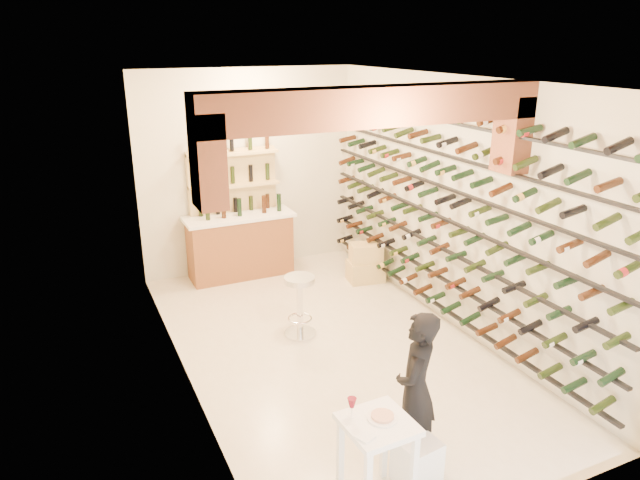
# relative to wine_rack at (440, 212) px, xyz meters

# --- Properties ---
(ground) EXTENTS (6.00, 6.00, 0.00)m
(ground) POSITION_rel_wine_rack_xyz_m (-1.53, 0.00, -1.55)
(ground) COLOR beige
(ground) RESTS_ON ground
(room_shell) EXTENTS (3.52, 6.02, 3.21)m
(room_shell) POSITION_rel_wine_rack_xyz_m (-1.53, -0.26, 0.70)
(room_shell) COLOR beige
(room_shell) RESTS_ON ground
(wine_rack) EXTENTS (0.32, 5.70, 2.56)m
(wine_rack) POSITION_rel_wine_rack_xyz_m (0.00, 0.00, 0.00)
(wine_rack) COLOR black
(wine_rack) RESTS_ON ground
(back_counter) EXTENTS (1.70, 0.62, 1.29)m
(back_counter) POSITION_rel_wine_rack_xyz_m (-1.83, 2.65, -1.02)
(back_counter) COLOR brown
(back_counter) RESTS_ON ground
(back_shelving) EXTENTS (1.40, 0.31, 2.73)m
(back_shelving) POSITION_rel_wine_rack_xyz_m (-1.83, 2.89, -0.38)
(back_shelving) COLOR tan
(back_shelving) RESTS_ON ground
(tasting_table) EXTENTS (0.55, 0.55, 0.93)m
(tasting_table) POSITION_rel_wine_rack_xyz_m (-2.30, -2.43, -0.92)
(tasting_table) COLOR white
(tasting_table) RESTS_ON ground
(white_stool) EXTENTS (0.37, 0.37, 0.41)m
(white_stool) POSITION_rel_wine_rack_xyz_m (-1.87, -2.39, -1.34)
(white_stool) COLOR white
(white_stool) RESTS_ON ground
(person) EXTENTS (0.62, 0.62, 1.45)m
(person) POSITION_rel_wine_rack_xyz_m (-1.74, -2.13, -0.82)
(person) COLOR black
(person) RESTS_ON ground
(chrome_barstool) EXTENTS (0.41, 0.41, 0.80)m
(chrome_barstool) POSITION_rel_wine_rack_xyz_m (-1.75, 0.44, -1.08)
(chrome_barstool) COLOR silver
(chrome_barstool) RESTS_ON ground
(crate_lower) EXTENTS (0.60, 0.46, 0.33)m
(crate_lower) POSITION_rel_wine_rack_xyz_m (-0.13, 1.62, -1.38)
(crate_lower) COLOR tan
(crate_lower) RESTS_ON ground
(crate_upper) EXTENTS (0.55, 0.45, 0.28)m
(crate_upper) POSITION_rel_wine_rack_xyz_m (-0.13, 1.62, -1.08)
(crate_upper) COLOR tan
(crate_upper) RESTS_ON crate_lower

